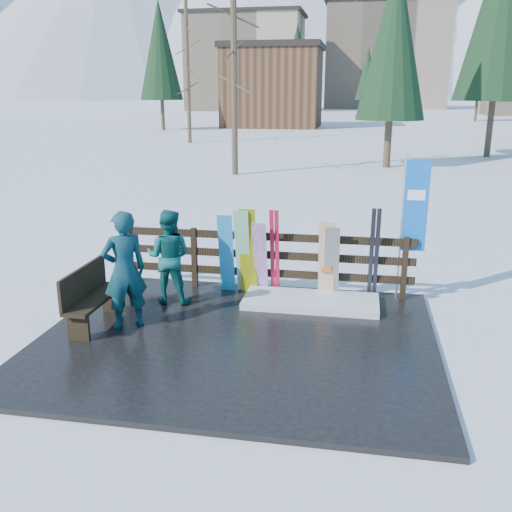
% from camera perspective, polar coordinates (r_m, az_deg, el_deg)
% --- Properties ---
extents(ground, '(700.00, 700.00, 0.00)m').
position_cam_1_polar(ground, '(8.85, -1.94, -8.60)').
color(ground, white).
rests_on(ground, ground).
extents(deck, '(6.00, 5.00, 0.08)m').
position_cam_1_polar(deck, '(8.84, -1.94, -8.37)').
color(deck, black).
rests_on(deck, ground).
extents(fence, '(5.60, 0.10, 1.15)m').
position_cam_1_polar(fence, '(10.62, 0.55, -0.07)').
color(fence, black).
rests_on(fence, deck).
extents(snow_patch, '(2.36, 1.00, 0.12)m').
position_cam_1_polar(snow_patch, '(10.13, 5.50, -4.54)').
color(snow_patch, white).
rests_on(snow_patch, deck).
extents(bench, '(0.41, 1.50, 0.97)m').
position_cam_1_polar(bench, '(9.45, -16.22, -3.74)').
color(bench, black).
rests_on(bench, deck).
extents(snowboard_0, '(0.27, 0.27, 1.50)m').
position_cam_1_polar(snowboard_0, '(10.51, -2.99, 0.24)').
color(snowboard_0, '#218ED2').
rests_on(snowboard_0, deck).
extents(snowboard_1, '(0.26, 0.38, 1.60)m').
position_cam_1_polar(snowboard_1, '(10.43, -1.33, 0.41)').
color(snowboard_1, silver).
rests_on(snowboard_1, deck).
extents(snowboard_2, '(0.31, 0.29, 1.62)m').
position_cam_1_polar(snowboard_2, '(10.41, -0.81, 0.46)').
color(snowboard_2, '#F4FE03').
rests_on(snowboard_2, deck).
extents(snowboard_3, '(0.25, 0.38, 1.39)m').
position_cam_1_polar(snowboard_3, '(10.40, 0.43, -0.21)').
color(snowboard_3, silver).
rests_on(snowboard_3, deck).
extents(snowboard_4, '(0.26, 0.23, 1.35)m').
position_cam_1_polar(snowboard_4, '(10.27, 7.58, -0.69)').
color(snowboard_4, black).
rests_on(snowboard_4, deck).
extents(snowboard_5, '(0.29, 0.18, 1.44)m').
position_cam_1_polar(snowboard_5, '(10.26, 7.06, -0.43)').
color(snowboard_5, silver).
rests_on(snowboard_5, deck).
extents(ski_pair_a, '(0.16, 0.32, 1.61)m').
position_cam_1_polar(ski_pair_a, '(10.40, 1.88, 0.41)').
color(ski_pair_a, '#B61633').
rests_on(ski_pair_a, deck).
extents(ski_pair_b, '(0.17, 0.35, 1.71)m').
position_cam_1_polar(ski_pair_b, '(10.28, 11.72, 0.18)').
color(ski_pair_b, black).
rests_on(ski_pair_b, deck).
extents(rental_flag, '(0.45, 0.04, 2.60)m').
position_cam_1_polar(rental_flag, '(10.34, 15.35, 4.30)').
color(rental_flag, silver).
rests_on(rental_flag, deck).
extents(person_front, '(0.82, 0.78, 1.89)m').
position_cam_1_polar(person_front, '(9.09, -13.01, -1.41)').
color(person_front, '#115352').
rests_on(person_front, deck).
extents(person_back, '(0.83, 0.65, 1.67)m').
position_cam_1_polar(person_back, '(10.11, -8.71, -0.05)').
color(person_back, '#105855').
rests_on(person_back, deck).
extents(resort_buildings, '(73.00, 87.60, 22.60)m').
position_cam_1_polar(resort_buildings, '(123.41, 10.65, 18.69)').
color(resort_buildings, tan).
rests_on(resort_buildings, ground).
extents(trees, '(42.24, 68.90, 12.81)m').
position_cam_1_polar(trees, '(57.43, 13.22, 17.77)').
color(trees, '#382B1E').
rests_on(trees, ground).
extents(mountains, '(520.00, 260.00, 120.00)m').
position_cam_1_polar(mountains, '(339.68, 9.04, 23.80)').
color(mountains, white).
rests_on(mountains, ground).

